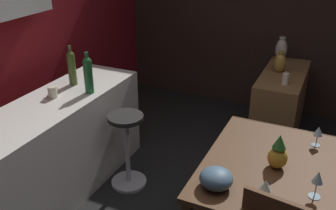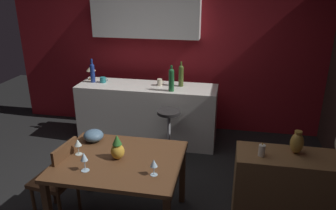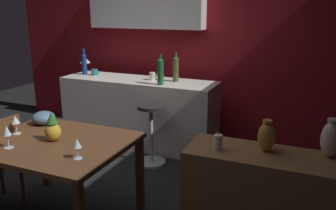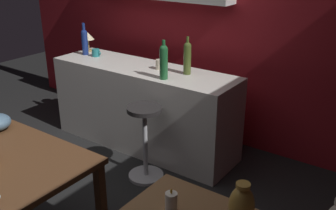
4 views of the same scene
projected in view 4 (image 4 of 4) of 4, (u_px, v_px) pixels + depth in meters
name	position (u px, v px, depth m)	size (l,w,h in m)	color
wall_kitchen_back	(186.00, 10.00, 4.28)	(5.20, 0.33, 2.60)	maroon
kitchen_counter	(143.00, 107.00, 4.21)	(2.10, 0.60, 0.90)	silver
bar_stool	(145.00, 141.00, 3.60)	(0.34, 0.34, 0.73)	#262323
wine_bottle_olive	(187.00, 57.00, 3.76)	(0.07, 0.07, 0.37)	#475623
wine_bottle_cobalt	(85.00, 40.00, 4.45)	(0.07, 0.07, 0.37)	navy
wine_bottle_green	(164.00, 61.00, 3.61)	(0.08, 0.08, 0.37)	#1E592D
cup_teal	(96.00, 53.00, 4.42)	(0.12, 0.09, 0.08)	teal
cup_cream	(160.00, 64.00, 3.95)	(0.11, 0.08, 0.10)	beige
counter_lamp	(88.00, 37.00, 4.60)	(0.15, 0.15, 0.23)	#A58447
pillar_candle_tall	(171.00, 203.00, 1.94)	(0.06, 0.06, 0.14)	white
vase_brass	(241.00, 206.00, 1.83)	(0.12, 0.12, 0.23)	#B78C38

